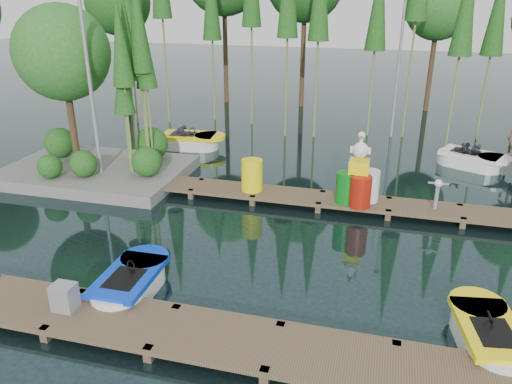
% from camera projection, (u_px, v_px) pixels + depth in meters
% --- Properties ---
extents(ground_plane, '(90.00, 90.00, 0.00)m').
position_uv_depth(ground_plane, '(234.00, 234.00, 13.60)').
color(ground_plane, '#1A2E30').
extents(near_dock, '(18.00, 1.50, 0.50)m').
position_uv_depth(near_dock, '(163.00, 328.00, 9.49)').
color(near_dock, brown).
rests_on(near_dock, ground).
extents(far_dock, '(15.00, 1.20, 0.50)m').
position_uv_depth(far_dock, '(288.00, 196.00, 15.51)').
color(far_dock, brown).
rests_on(far_dock, ground).
extents(island, '(6.20, 4.20, 6.75)m').
position_uv_depth(island, '(83.00, 85.00, 16.82)').
color(island, slate).
rests_on(island, ground).
extents(lamp_island, '(0.30, 0.30, 7.25)m').
position_uv_depth(lamp_island, '(86.00, 56.00, 15.51)').
color(lamp_island, gray).
rests_on(lamp_island, ground).
extents(lamp_rear, '(0.30, 0.30, 7.25)m').
position_uv_depth(lamp_rear, '(401.00, 38.00, 20.84)').
color(lamp_rear, gray).
rests_on(lamp_rear, ground).
extents(boat_blue, '(1.15, 2.46, 0.82)m').
position_uv_depth(boat_blue, '(131.00, 283.00, 10.92)').
color(boat_blue, white).
rests_on(boat_blue, ground).
extents(boat_yellow_near, '(1.44, 2.53, 0.80)m').
position_uv_depth(boat_yellow_near, '(488.00, 336.00, 9.28)').
color(boat_yellow_near, white).
rests_on(boat_yellow_near, ground).
extents(boat_yellow_far, '(2.92, 1.53, 1.41)m').
position_uv_depth(boat_yellow_far, '(190.00, 141.00, 20.75)').
color(boat_yellow_far, white).
rests_on(boat_yellow_far, ground).
extents(boat_white_far, '(2.90, 2.20, 1.25)m').
position_uv_depth(boat_white_far, '(471.00, 160.00, 18.56)').
color(boat_white_far, white).
rests_on(boat_white_far, ground).
extents(utility_cabinet, '(0.45, 0.38, 0.55)m').
position_uv_depth(utility_cabinet, '(64.00, 297.00, 9.86)').
color(utility_cabinet, gray).
rests_on(utility_cabinet, near_dock).
extents(yellow_barrel, '(0.67, 0.67, 1.00)m').
position_uv_depth(yellow_barrel, '(252.00, 175.00, 15.56)').
color(yellow_barrel, '#FFE80D').
rests_on(yellow_barrel, far_dock).
extents(drum_cluster, '(1.25, 1.15, 2.16)m').
position_uv_depth(drum_cluster, '(359.00, 183.00, 14.59)').
color(drum_cluster, '#0C6E16').
rests_on(drum_cluster, far_dock).
extents(seagull_post, '(0.56, 0.30, 0.89)m').
position_uv_depth(seagull_post, '(438.00, 189.00, 14.22)').
color(seagull_post, gray).
rests_on(seagull_post, far_dock).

